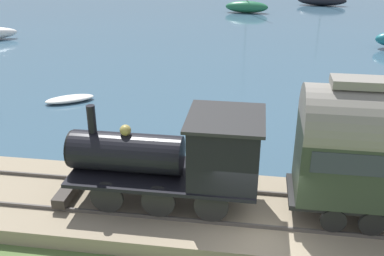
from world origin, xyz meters
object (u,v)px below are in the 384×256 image
steam_locomotive (182,154)px  rowboat_off_pier (70,99)px  sailboat_blue (380,124)px  sailboat_black (322,0)px  sailboat_green (247,6)px

steam_locomotive → rowboat_off_pier: steam_locomotive is taller
sailboat_blue → rowboat_off_pier: (2.47, 15.62, -0.62)m
steam_locomotive → sailboat_black: 45.37m
sailboat_black → sailboat_green: bearing=129.7°
sailboat_black → sailboat_blue: (-37.26, 1.70, 0.18)m
rowboat_off_pier → steam_locomotive: bearing=-170.8°
steam_locomotive → sailboat_blue: bearing=-47.6°
steam_locomotive → sailboat_green: 38.25m
sailboat_black → rowboat_off_pier: 38.86m
sailboat_green → sailboat_black: sailboat_green is taller
sailboat_blue → rowboat_off_pier: sailboat_blue is taller
sailboat_black → rowboat_off_pier: size_ratio=2.42×
sailboat_green → sailboat_black: size_ratio=1.45×
sailboat_blue → rowboat_off_pier: 15.83m
sailboat_green → sailboat_black: (6.13, -8.71, -0.07)m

